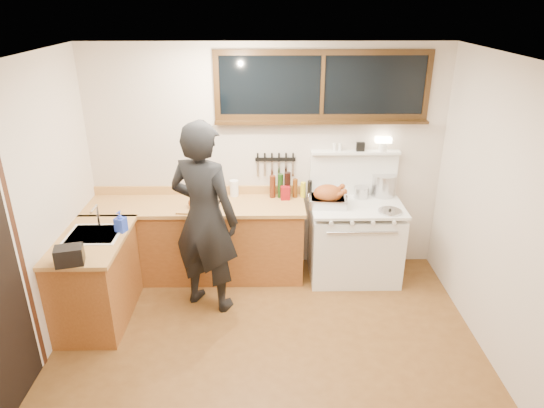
{
  "coord_description": "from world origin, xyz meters",
  "views": [
    {
      "loc": [
        -0.01,
        -3.51,
        3.03
      ],
      "look_at": [
        0.05,
        0.85,
        1.15
      ],
      "focal_mm": 32.0,
      "sensor_mm": 36.0,
      "label": 1
    }
  ],
  "objects_px": {
    "cutting_board": "(199,205)",
    "roast_turkey": "(328,197)",
    "vintage_stove": "(354,239)",
    "man": "(204,218)"
  },
  "relations": [
    {
      "from": "cutting_board",
      "to": "roast_turkey",
      "type": "xyz_separation_m",
      "value": [
        1.4,
        0.09,
        0.05
      ]
    },
    {
      "from": "vintage_stove",
      "to": "man",
      "type": "distance_m",
      "value": 1.8
    },
    {
      "from": "vintage_stove",
      "to": "cutting_board",
      "type": "distance_m",
      "value": 1.8
    },
    {
      "from": "roast_turkey",
      "to": "man",
      "type": "bearing_deg",
      "value": -157.69
    },
    {
      "from": "man",
      "to": "cutting_board",
      "type": "xyz_separation_m",
      "value": [
        -0.11,
        0.44,
        -0.04
      ]
    },
    {
      "from": "vintage_stove",
      "to": "roast_turkey",
      "type": "xyz_separation_m",
      "value": [
        -0.33,
        -0.03,
        0.53
      ]
    },
    {
      "from": "roast_turkey",
      "to": "cutting_board",
      "type": "bearing_deg",
      "value": -176.27
    },
    {
      "from": "man",
      "to": "cutting_board",
      "type": "bearing_deg",
      "value": 103.88
    },
    {
      "from": "man",
      "to": "cutting_board",
      "type": "height_order",
      "value": "man"
    },
    {
      "from": "cutting_board",
      "to": "vintage_stove",
      "type": "bearing_deg",
      "value": 3.9
    }
  ]
}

